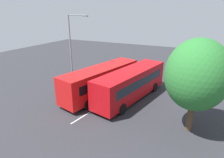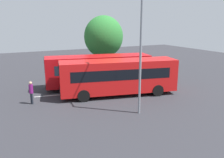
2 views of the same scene
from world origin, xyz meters
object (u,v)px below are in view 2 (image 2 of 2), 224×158
at_px(pedestrian, 31,91).
at_px(street_lamp, 139,45).
at_px(bus_far_left, 98,70).
at_px(depot_tree, 104,37).
at_px(bus_center_left, 118,76).

xyz_separation_m(pedestrian, street_lamp, (-6.54, 5.13, 3.72)).
xyz_separation_m(bus_far_left, street_lamp, (0.14, 7.36, 3.09)).
bearing_deg(depot_tree, street_lamp, 75.34).
height_order(bus_far_left, bus_center_left, same).
distance_m(bus_far_left, depot_tree, 7.41).
height_order(bus_center_left, depot_tree, depot_tree).
bearing_deg(bus_center_left, depot_tree, -94.29).
height_order(bus_far_left, pedestrian, bus_far_left).
bearing_deg(pedestrian, bus_center_left, -29.77).
relative_size(pedestrian, depot_tree, 0.26).
bearing_deg(pedestrian, street_lamp, -60.50).
relative_size(bus_center_left, depot_tree, 1.48).
distance_m(bus_center_left, depot_tree, 9.99).
bearing_deg(street_lamp, depot_tree, -10.90).
relative_size(pedestrian, street_lamp, 0.22).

